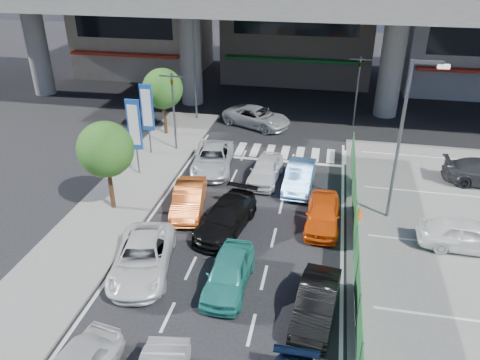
% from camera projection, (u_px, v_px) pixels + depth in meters
% --- Properties ---
extents(ground, '(120.00, 120.00, 0.00)m').
position_uv_depth(ground, '(227.00, 273.00, 19.87)').
color(ground, black).
rests_on(ground, ground).
extents(sidewalk_left, '(4.00, 30.00, 0.12)m').
position_uv_depth(sidewalk_left, '(114.00, 208.00, 24.55)').
color(sidewalk_left, '#61615E').
rests_on(sidewalk_left, ground).
extents(fence_run, '(0.16, 22.00, 1.80)m').
position_uv_depth(fence_run, '(356.00, 256.00, 19.40)').
color(fence_run, '#21612E').
rests_on(fence_run, ground).
extents(building_west, '(12.00, 10.90, 13.00)m').
position_uv_depth(building_west, '(142.00, 6.00, 47.51)').
color(building_west, gray).
rests_on(building_west, ground).
extents(building_east, '(12.00, 10.90, 12.00)m').
position_uv_depth(building_east, '(477.00, 21.00, 42.14)').
color(building_east, gray).
rests_on(building_east, ground).
extents(traffic_light_left, '(1.60, 1.24, 5.20)m').
position_uv_depth(traffic_light_left, '(173.00, 93.00, 29.59)').
color(traffic_light_left, '#595B60').
rests_on(traffic_light_left, ground).
extents(traffic_light_right, '(1.60, 1.24, 5.20)m').
position_uv_depth(traffic_light_right, '(359.00, 74.00, 33.64)').
color(traffic_light_right, '#595B60').
rests_on(traffic_light_right, ground).
extents(street_lamp_right, '(1.65, 0.22, 8.00)m').
position_uv_depth(street_lamp_right, '(405.00, 130.00, 21.65)').
color(street_lamp_right, '#595B60').
rests_on(street_lamp_right, ground).
extents(street_lamp_left, '(1.65, 0.22, 8.00)m').
position_uv_depth(street_lamp_left, '(196.00, 58.00, 34.45)').
color(street_lamp_left, '#595B60').
rests_on(street_lamp_left, ground).
extents(signboard_near, '(0.80, 0.14, 4.70)m').
position_uv_depth(signboard_near, '(134.00, 127.00, 26.68)').
color(signboard_near, '#595B60').
rests_on(signboard_near, ground).
extents(signboard_far, '(0.80, 0.14, 4.70)m').
position_uv_depth(signboard_far, '(147.00, 110.00, 29.36)').
color(signboard_far, '#595B60').
rests_on(signboard_far, ground).
extents(tree_near, '(2.80, 2.80, 4.80)m').
position_uv_depth(tree_near, '(106.00, 150.00, 23.02)').
color(tree_near, '#382314').
rests_on(tree_near, ground).
extents(tree_far, '(2.80, 2.80, 4.80)m').
position_uv_depth(tree_far, '(163.00, 89.00, 32.30)').
color(tree_far, '#382314').
rests_on(tree_far, ground).
extents(sedan_white_mid_left, '(3.25, 5.33, 1.38)m').
position_uv_depth(sedan_white_mid_left, '(142.00, 258.00, 19.67)').
color(sedan_white_mid_left, white).
rests_on(sedan_white_mid_left, ground).
extents(taxi_teal_mid, '(1.69, 4.08, 1.38)m').
position_uv_depth(taxi_teal_mid, '(229.00, 273.00, 18.78)').
color(taxi_teal_mid, teal).
rests_on(taxi_teal_mid, ground).
extents(hatch_black_mid_right, '(1.81, 4.11, 1.31)m').
position_uv_depth(hatch_black_mid_right, '(316.00, 303.00, 17.29)').
color(hatch_black_mid_right, black).
rests_on(hatch_black_mid_right, ground).
extents(taxi_orange_left, '(2.13, 4.37, 1.38)m').
position_uv_depth(taxi_orange_left, '(189.00, 199.00, 24.10)').
color(taxi_orange_left, orange).
rests_on(taxi_orange_left, ground).
extents(sedan_black_mid, '(2.69, 5.01, 1.38)m').
position_uv_depth(sedan_black_mid, '(226.00, 217.00, 22.55)').
color(sedan_black_mid, black).
rests_on(sedan_black_mid, ground).
extents(taxi_orange_right, '(1.69, 4.08, 1.38)m').
position_uv_depth(taxi_orange_right, '(323.00, 214.00, 22.81)').
color(taxi_orange_right, '#E34D0B').
rests_on(taxi_orange_right, ground).
extents(wagon_silver_front_left, '(2.95, 5.23, 1.38)m').
position_uv_depth(wagon_silver_front_left, '(213.00, 159.00, 28.48)').
color(wagon_silver_front_left, silver).
rests_on(wagon_silver_front_left, ground).
extents(sedan_white_front_mid, '(1.89, 4.15, 1.38)m').
position_uv_depth(sedan_white_front_mid, '(265.00, 170.00, 27.13)').
color(sedan_white_front_mid, silver).
rests_on(sedan_white_front_mid, ground).
extents(kei_truck_front_right, '(1.66, 4.25, 1.38)m').
position_uv_depth(kei_truck_front_right, '(299.00, 177.00, 26.35)').
color(kei_truck_front_right, '#538BC8').
rests_on(kei_truck_front_right, ground).
extents(crossing_wagon_silver, '(5.73, 4.32, 1.45)m').
position_uv_depth(crossing_wagon_silver, '(257.00, 117.00, 35.03)').
color(crossing_wagon_silver, '#A3A7AA').
rests_on(crossing_wagon_silver, ground).
extents(parked_sedan_white, '(4.30, 1.84, 1.45)m').
position_uv_depth(parked_sedan_white, '(467.00, 235.00, 21.03)').
color(parked_sedan_white, white).
rests_on(parked_sedan_white, parking_lot).
extents(traffic_cone, '(0.41, 0.41, 0.76)m').
position_uv_depth(traffic_cone, '(360.00, 212.00, 23.43)').
color(traffic_cone, '#F4590D').
rests_on(traffic_cone, parking_lot).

